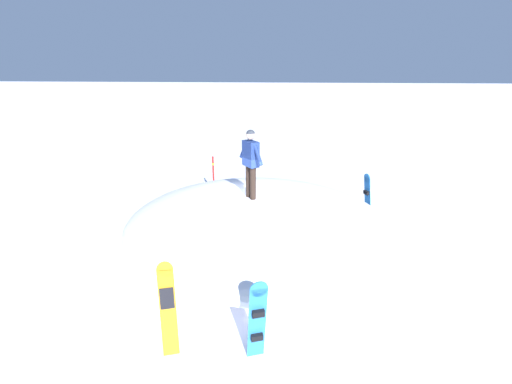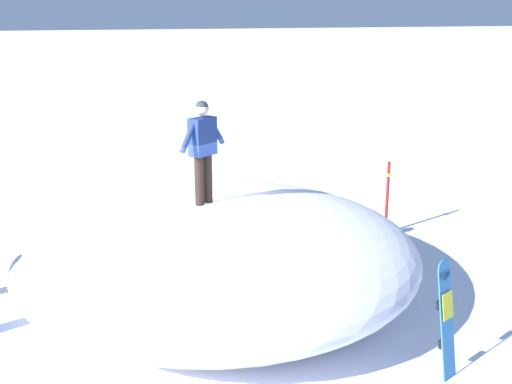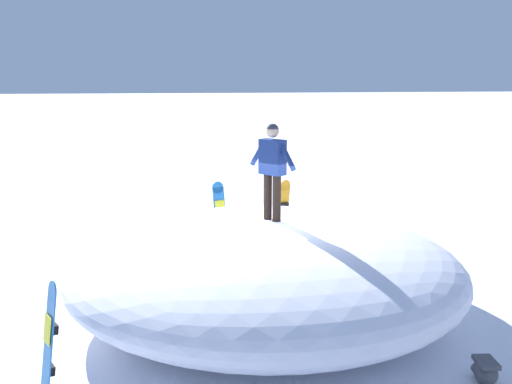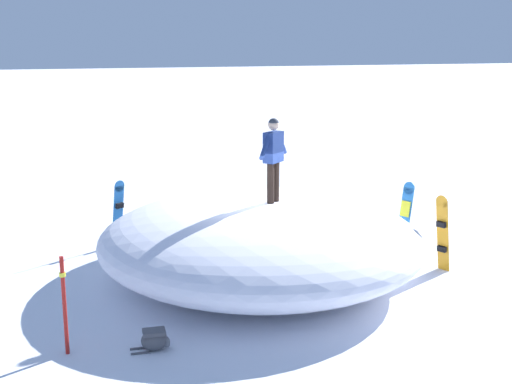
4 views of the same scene
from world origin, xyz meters
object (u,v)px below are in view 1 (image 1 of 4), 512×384
at_px(snowboard_primary_upright, 367,198).
at_px(trail_marker_pole, 213,176).
at_px(snowboard_secondary_upright, 168,307).
at_px(snowboard_tertiary_upright, 257,320).
at_px(snowboarder_standing, 251,159).
at_px(backpack_near, 195,204).

bearing_deg(snowboard_primary_upright, trail_marker_pole, -108.31).
xyz_separation_m(snowboard_secondary_upright, snowboard_tertiary_upright, (0.10, 1.45, -0.02)).
height_order(snowboard_tertiary_upright, trail_marker_pole, snowboard_tertiary_upright).
bearing_deg(snowboard_secondary_upright, snowboard_tertiary_upright, 85.90).
bearing_deg(snowboard_tertiary_upright, snowboarder_standing, -170.92).
relative_size(snowboard_primary_upright, snowboard_tertiary_upright, 1.00).
relative_size(snowboard_secondary_upright, trail_marker_pole, 1.06).
xyz_separation_m(snowboarder_standing, trail_marker_pole, (-4.11, -1.89, -1.68)).
bearing_deg(trail_marker_pole, snowboard_tertiary_upright, 17.98).
bearing_deg(snowboard_primary_upright, backpack_near, -94.60).
height_order(snowboarder_standing, trail_marker_pole, snowboarder_standing).
bearing_deg(trail_marker_pole, snowboard_secondary_upright, 7.60).
height_order(snowboard_secondary_upright, trail_marker_pole, snowboard_secondary_upright).
bearing_deg(snowboard_tertiary_upright, trail_marker_pole, -162.02).
height_order(snowboard_secondary_upright, backpack_near, snowboard_secondary_upright).
xyz_separation_m(snowboard_primary_upright, snowboard_secondary_upright, (5.73, -4.08, 0.03)).
bearing_deg(backpack_near, trail_marker_pole, 163.77).
relative_size(snowboard_secondary_upright, snowboard_tertiary_upright, 1.03).
bearing_deg(snowboard_primary_upright, snowboard_tertiary_upright, -24.25).
xyz_separation_m(backpack_near, trail_marker_pole, (-1.24, 0.36, 0.63)).
bearing_deg(snowboard_secondary_upright, snowboarder_standing, 164.64).
bearing_deg(trail_marker_pole, snowboarder_standing, 24.75).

